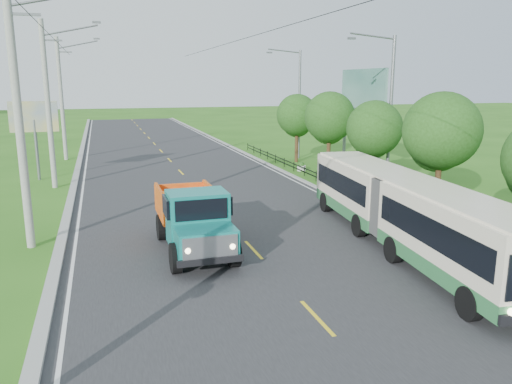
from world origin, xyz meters
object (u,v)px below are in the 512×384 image
pole_mid (49,104)px  streetlight_far (298,100)px  tree_fourth (374,131)px  billboard_left (34,122)px  tree_fifth (329,120)px  planter_far (301,167)px  bus (404,207)px  streetlight_mid (388,109)px  dump_truck (193,215)px  billboard_right (363,98)px  planter_mid (353,189)px  pole_far (62,98)px  pole_near (20,118)px  tree_back (297,117)px  planter_near (441,225)px  tree_third (440,135)px

pole_mid → streetlight_far: size_ratio=1.10×
pole_mid → tree_fourth: 19.43m
billboard_left → tree_fifth: bearing=-11.3°
planter_far → bus: (-2.99, -17.58, 1.39)m
tree_fourth → planter_far: tree_fourth is taller
streetlight_mid → streetlight_far: bearing=90.0°
pole_mid → dump_truck: (6.05, -14.38, -3.66)m
planter_far → billboard_right: size_ratio=0.09×
bus → planter_mid: bearing=78.8°
streetlight_far → pole_far: bearing=165.2°
pole_far → tree_fifth: size_ratio=1.72×
pole_near → streetlight_mid: pole_near is taller
pole_near → streetlight_far: size_ratio=1.10×
pole_far → planter_mid: 25.85m
tree_back → dump_truck: tree_back is taller
planter_near → billboard_right: size_ratio=0.09×
pole_near → pole_mid: bearing=90.0°
tree_back → billboard_left: bearing=-173.7°
tree_back → planter_mid: bearing=-95.9°
streetlight_mid → tree_back: bearing=93.7°
tree_fourth → streetlight_far: 13.94m
streetlight_mid → planter_near: bearing=-104.3°
pole_near → tree_fifth: (18.12, 11.14, -1.24)m
pole_far → planter_near: size_ratio=14.93×
pole_far → billboard_right: bearing=-32.3°
pole_mid → streetlight_far: (18.90, 7.00, -0.19)m
streetlight_far → bus: (-5.03, -23.58, -3.22)m
pole_mid → pole_far: bearing=90.0°
tree_fourth → planter_mid: tree_fourth is taller
streetlight_far → planter_near: bearing=-95.3°
pole_near → dump_truck: pole_near is taller
bus → planter_far: bearing=86.5°
billboard_left → planter_mid: bearing=-28.9°
pole_mid → tree_fourth: size_ratio=1.85×
planter_mid → bus: (-2.99, -9.58, 1.39)m
planter_mid → planter_far: same height
streetlight_far → bus: streetlight_far is taller
pole_far → streetlight_mid: (18.90, -19.00, -0.19)m
streetlight_far → billboard_left: size_ratio=1.74×
tree_third → billboard_left: (-19.36, 15.86, -0.12)m
planter_far → tree_back: bearing=73.1°
tree_back → streetlight_mid: 12.23m
pole_near → tree_back: 24.98m
pole_far → planter_near: (16.86, -27.00, -4.81)m
tree_third → planter_near: (-1.26, -2.14, -3.70)m
billboard_right → bus: billboard_right is taller
pole_mid → billboard_right: pole_mid is taller
tree_third → billboard_left: size_ratio=1.15×
planter_near → billboard_right: billboard_right is taller
pole_near → dump_truck: size_ratio=1.66×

